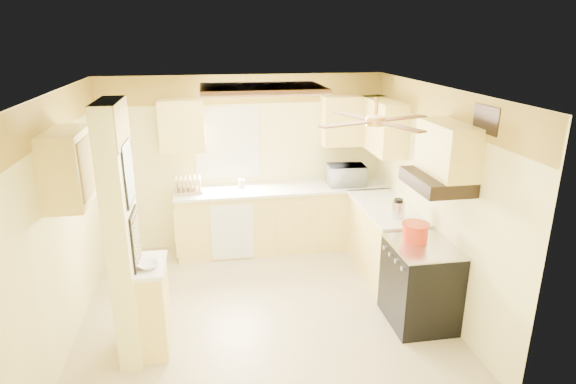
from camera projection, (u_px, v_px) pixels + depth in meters
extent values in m
plane|color=tan|center=(262.00, 308.00, 5.60)|extent=(4.00, 4.00, 0.00)
plane|color=white|center=(258.00, 90.00, 4.81)|extent=(4.00, 4.00, 0.00)
plane|color=#F9EB98|center=(245.00, 163.00, 6.99)|extent=(4.00, 0.00, 4.00)
plane|color=#F9EB98|center=(290.00, 298.00, 3.43)|extent=(4.00, 0.00, 4.00)
plane|color=#F9EB98|center=(65.00, 219.00, 4.89)|extent=(0.00, 3.80, 3.80)
plane|color=#F9EB98|center=(433.00, 197.00, 5.53)|extent=(0.00, 3.80, 3.80)
cube|color=yellow|center=(243.00, 89.00, 6.63)|extent=(4.00, 0.02, 0.40)
cube|color=#F9EB98|center=(123.00, 236.00, 4.48)|extent=(0.20, 0.70, 2.50)
cube|color=#FFDE79|center=(155.00, 308.00, 4.77)|extent=(0.25, 0.55, 0.90)
cube|color=white|center=(150.00, 266.00, 4.62)|extent=(0.28, 0.58, 0.04)
cube|color=#FFDE79|center=(282.00, 219.00, 7.04)|extent=(3.00, 0.60, 0.90)
cube|color=#FFDE79|center=(385.00, 241.00, 6.30)|extent=(0.60, 1.40, 0.90)
cube|color=white|center=(282.00, 189.00, 6.88)|extent=(3.04, 0.64, 0.04)
cube|color=white|center=(386.00, 208.00, 6.15)|extent=(0.64, 1.44, 0.04)
cube|color=white|center=(232.00, 232.00, 6.63)|extent=(0.58, 0.02, 0.80)
cube|color=white|center=(227.00, 143.00, 6.84)|extent=(0.92, 0.02, 1.02)
cube|color=white|center=(227.00, 143.00, 6.84)|extent=(0.80, 0.02, 0.90)
cube|color=#FFDE79|center=(182.00, 126.00, 6.50)|extent=(0.60, 0.35, 0.70)
cube|color=#FFDE79|center=(353.00, 120.00, 6.88)|extent=(0.90, 0.35, 0.70)
cube|color=#FFDE79|center=(383.00, 126.00, 6.48)|extent=(0.35, 1.00, 0.70)
cube|color=#FFDE79|center=(68.00, 167.00, 4.49)|extent=(0.35, 0.75, 0.70)
cube|color=#FFDE79|center=(448.00, 149.00, 4.77)|extent=(0.35, 0.76, 0.52)
cube|color=black|center=(420.00, 284.00, 5.22)|extent=(0.65, 0.76, 0.90)
cube|color=silver|center=(424.00, 246.00, 5.07)|extent=(0.66, 0.77, 0.02)
cylinder|color=silver|center=(403.00, 269.00, 4.82)|extent=(0.03, 0.05, 0.05)
cylinder|color=silver|center=(396.00, 261.00, 4.98)|extent=(0.03, 0.05, 0.05)
cylinder|color=silver|center=(391.00, 254.00, 5.13)|extent=(0.03, 0.05, 0.05)
cylinder|color=silver|center=(385.00, 248.00, 5.29)|extent=(0.03, 0.05, 0.05)
cube|color=black|center=(437.00, 181.00, 4.86)|extent=(0.50, 0.76, 0.14)
cube|color=black|center=(128.00, 173.00, 4.31)|extent=(0.02, 0.42, 0.57)
cube|color=white|center=(129.00, 173.00, 4.31)|extent=(0.01, 0.37, 0.52)
cube|color=black|center=(135.00, 240.00, 4.51)|extent=(0.02, 0.42, 0.57)
cube|color=yellow|center=(136.00, 240.00, 4.51)|extent=(0.01, 0.37, 0.52)
cube|color=brown|center=(262.00, 88.00, 5.31)|extent=(1.35, 0.95, 0.06)
cube|color=white|center=(262.00, 91.00, 5.32)|extent=(1.15, 0.75, 0.02)
cylinder|color=gold|center=(376.00, 106.00, 4.34)|extent=(0.04, 0.04, 0.16)
cylinder|color=gold|center=(375.00, 121.00, 4.39)|extent=(0.18, 0.18, 0.08)
cube|color=brown|center=(402.00, 118.00, 4.54)|extent=(0.55, 0.28, 0.01)
cube|color=brown|center=(354.00, 116.00, 4.65)|extent=(0.28, 0.55, 0.01)
cube|color=brown|center=(347.00, 124.00, 4.24)|extent=(0.55, 0.28, 0.01)
cube|color=brown|center=(399.00, 127.00, 4.13)|extent=(0.28, 0.55, 0.01)
cube|color=black|center=(486.00, 119.00, 4.35)|extent=(0.02, 0.40, 0.25)
imported|color=white|center=(346.00, 175.00, 6.95)|extent=(0.55, 0.39, 0.29)
imported|color=white|center=(148.00, 265.00, 4.53)|extent=(0.27, 0.27, 0.05)
cylinder|color=red|center=(415.00, 233.00, 5.16)|extent=(0.27, 0.27, 0.17)
cylinder|color=red|center=(416.00, 224.00, 5.13)|extent=(0.29, 0.29, 0.02)
cylinder|color=silver|center=(398.00, 210.00, 5.71)|extent=(0.16, 0.16, 0.21)
cylinder|color=black|center=(399.00, 200.00, 5.67)|extent=(0.11, 0.11, 0.03)
cube|color=tan|center=(189.00, 191.00, 6.66)|extent=(0.39, 0.31, 0.04)
cube|color=tan|center=(177.00, 186.00, 6.60)|extent=(0.02, 0.25, 0.21)
cube|color=tan|center=(181.00, 185.00, 6.61)|extent=(0.02, 0.25, 0.21)
cube|color=tan|center=(186.00, 185.00, 6.62)|extent=(0.02, 0.25, 0.21)
cube|color=tan|center=(191.00, 185.00, 6.63)|extent=(0.02, 0.25, 0.21)
cube|color=tan|center=(195.00, 185.00, 6.64)|extent=(0.02, 0.25, 0.21)
cube|color=tan|center=(200.00, 185.00, 6.65)|extent=(0.02, 0.25, 0.21)
cylinder|color=white|center=(181.00, 185.00, 6.61)|extent=(0.01, 0.21, 0.21)
cylinder|color=white|center=(191.00, 185.00, 6.63)|extent=(0.01, 0.21, 0.21)
cylinder|color=white|center=(241.00, 184.00, 6.85)|extent=(0.10, 0.10, 0.12)
cylinder|color=tan|center=(243.00, 181.00, 6.84)|extent=(0.01, 0.01, 0.19)
cylinder|color=tan|center=(241.00, 181.00, 6.85)|extent=(0.01, 0.01, 0.19)
cylinder|color=tan|center=(240.00, 181.00, 6.83)|extent=(0.01, 0.01, 0.19)
cylinder|color=tan|center=(242.00, 182.00, 6.82)|extent=(0.01, 0.01, 0.19)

